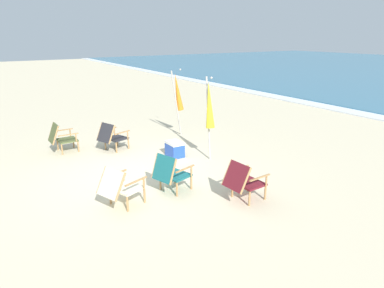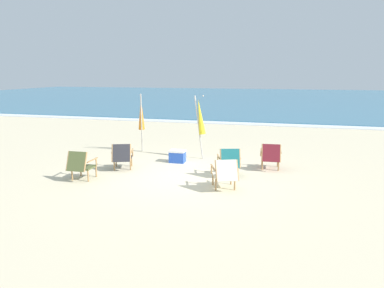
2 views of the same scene
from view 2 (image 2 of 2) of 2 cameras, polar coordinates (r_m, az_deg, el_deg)
The scene contains 11 objects.
ground_plane at distance 9.58m, azimuth -1.30°, elevation -5.25°, with size 80.00×80.00×0.00m, color beige.
sea at distance 39.49m, azimuth 10.87°, elevation 7.61°, with size 80.00×40.00×0.10m, color teal.
surf_band at distance 19.38m, azimuth 6.90°, elevation 3.49°, with size 80.00×1.10×0.06m, color white.
beach_chair_back_right at distance 10.21m, azimuth -11.55°, elevation -1.93°, with size 0.79×0.88×0.80m.
beach_chair_far_center at distance 9.50m, azimuth -18.07°, elevation -3.29°, with size 0.61×0.71×0.81m.
beach_chair_back_left at distance 9.40m, azimuth 6.23°, elevation -2.93°, with size 0.74×0.82×0.81m.
beach_chair_mid_center at distance 8.35m, azimuth 5.54°, elevation -4.86°, with size 0.80×0.91×0.78m.
beach_chair_front_right at distance 10.27m, azimuth 12.99°, elevation -1.92°, with size 0.63×0.77×0.79m.
umbrella_furled_orange at distance 12.24m, azimuth -8.45°, elevation 4.90°, with size 0.38×0.56×2.08m.
umbrella_furled_yellow at distance 11.19m, azimuth 1.38°, elevation 4.48°, with size 0.43×0.29×2.11m.
cooler_box at distance 10.91m, azimuth -2.45°, elevation -2.03°, with size 0.49×0.35×0.40m.
Camera 2 is at (2.49, -8.81, 2.81)m, focal length 32.00 mm.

